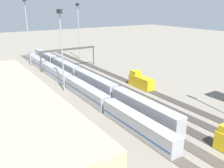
# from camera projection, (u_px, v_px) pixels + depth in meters

# --- Properties ---
(ground_plane) EXTENTS (400.00, 400.00, 0.00)m
(ground_plane) POSITION_uv_depth(u_px,v_px,m) (105.00, 87.00, 81.32)
(ground_plane) COLOR gray
(track_bed_0) EXTENTS (140.00, 2.80, 0.12)m
(track_bed_0) POSITION_uv_depth(u_px,v_px,m) (129.00, 82.00, 86.47)
(track_bed_0) COLOR #3D3833
(track_bed_0) RESTS_ON ground_plane
(track_bed_1) EXTENTS (140.00, 2.80, 0.12)m
(track_bed_1) POSITION_uv_depth(u_px,v_px,m) (117.00, 84.00, 83.88)
(track_bed_1) COLOR #3D3833
(track_bed_1) RESTS_ON ground_plane
(track_bed_2) EXTENTS (140.00, 2.80, 0.12)m
(track_bed_2) POSITION_uv_depth(u_px,v_px,m) (105.00, 87.00, 81.30)
(track_bed_2) COLOR #3D3833
(track_bed_2) RESTS_ON ground_plane
(track_bed_3) EXTENTS (140.00, 2.80, 0.12)m
(track_bed_3) POSITION_uv_depth(u_px,v_px,m) (92.00, 89.00, 78.72)
(track_bed_3) COLOR #4C443D
(track_bed_3) RESTS_ON ground_plane
(track_bed_4) EXTENTS (140.00, 2.80, 0.12)m
(track_bed_4) POSITION_uv_depth(u_px,v_px,m) (78.00, 92.00, 76.14)
(track_bed_4) COLOR #4C443D
(track_bed_4) RESTS_ON ground_plane
(train_on_track_3) EXTENTS (95.60, 3.00, 5.00)m
(train_on_track_3) POSITION_uv_depth(u_px,v_px,m) (78.00, 75.00, 86.06)
(train_on_track_3) COLOR #A8AAB2
(train_on_track_3) RESTS_ON ground_plane
(train_on_track_4) EXTENTS (95.60, 3.06, 3.80)m
(train_on_track_4) POSITION_uv_depth(u_px,v_px,m) (69.00, 81.00, 80.71)
(train_on_track_4) COLOR #A8AAB2
(train_on_track_4) RESTS_ON ground_plane
(train_on_track_0) EXTENTS (10.00, 3.00, 5.00)m
(train_on_track_0) POSITION_uv_depth(u_px,v_px,m) (141.00, 81.00, 80.54)
(train_on_track_0) COLOR gold
(train_on_track_0) RESTS_ON ground_plane
(light_mast_1) EXTENTS (2.80, 0.70, 28.94)m
(light_mast_1) POSITION_uv_depth(u_px,v_px,m) (27.00, 25.00, 102.37)
(light_mast_1) COLOR #9EA0A5
(light_mast_1) RESTS_ON ground_plane
(light_mast_2) EXTENTS (2.80, 0.70, 27.15)m
(light_mast_2) POSITION_uv_depth(u_px,v_px,m) (78.00, 24.00, 117.81)
(light_mast_2) COLOR #9EA0A5
(light_mast_2) RESTS_ON ground_plane
(light_mast_3) EXTENTS (2.80, 0.70, 25.17)m
(light_mast_3) POSITION_uv_depth(u_px,v_px,m) (61.00, 40.00, 72.33)
(light_mast_3) COLOR #9EA0A5
(light_mast_3) RESTS_ON ground_plane
(signal_gantry) EXTENTS (0.70, 25.00, 8.80)m
(signal_gantry) POSITION_uv_depth(u_px,v_px,m) (68.00, 52.00, 102.80)
(signal_gantry) COLOR #4C4742
(signal_gantry) RESTS_ON ground_plane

